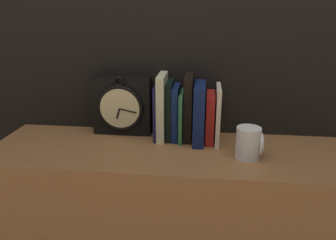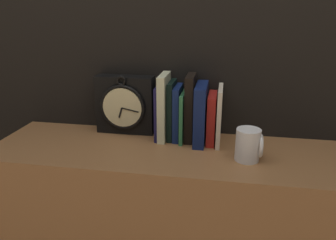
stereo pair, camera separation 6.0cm
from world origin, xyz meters
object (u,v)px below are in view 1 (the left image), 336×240
Objects in this scene: book_slot1_cream at (162,107)px; clock at (122,106)px; book_slot0_navy at (157,112)px; mug at (249,143)px; book_slot7_red at (210,117)px; book_slot5_black at (188,107)px; book_slot2_black at (170,110)px; book_slot4_green at (182,116)px; book_slot8_cream at (218,114)px; book_slot6_navy at (199,113)px; book_slot3_navy at (176,113)px.

clock is at bearing 169.11° from book_slot1_cream.
book_slot0_navy is 0.35m from mug.
book_slot5_black is at bearing 175.05° from book_slot7_red.
book_slot4_green is at bearing -13.32° from book_slot2_black.
book_slot7_red is at bearing -0.12° from book_slot1_cream.
book_slot7_red is 0.03m from book_slot8_cream.
book_slot6_navy is at bearing -8.47° from clock.
book_slot1_cream is at bearing 177.65° from book_slot8_cream.
book_slot5_black reaches higher than book_slot6_navy.
book_slot6_navy is 0.04m from book_slot7_red.
book_slot2_black is at bearing 16.98° from book_slot1_cream.
mug is at bearing -20.40° from clock.
mug is at bearing -37.53° from book_slot6_navy.
book_slot1_cream reaches higher than book_slot7_red.
book_slot2_black is 1.01× the size of book_slot6_navy.
book_slot2_black is 1.08× the size of book_slot3_navy.
book_slot3_navy is at bearing -179.66° from book_slot5_black.
book_slot3_navy is 1.89× the size of mug.
book_slot1_cream is at bearing -10.89° from clock.
clock is at bearing 174.72° from book_slot7_red.
clock is 1.08× the size of book_slot2_black.
book_slot2_black is at bearing 166.68° from book_slot4_green.
mug is at bearing -30.29° from book_slot3_navy.
book_slot4_green is at bearing -160.39° from book_slot5_black.
book_slot5_black is 0.05m from book_slot6_navy.
book_slot1_cream is 1.12× the size of book_slot2_black.
book_slot0_navy is at bearing 178.58° from book_slot7_red.
book_slot8_cream is at bearing -5.46° from book_slot2_black.
book_slot5_black is (0.11, 0.00, 0.02)m from book_slot0_navy.
book_slot7_red is (0.08, -0.01, -0.03)m from book_slot5_black.
book_slot4_green reaches higher than mug.
book_slot1_cream is 1.18× the size of book_slot8_cream.
book_slot8_cream is (0.13, -0.01, 0.01)m from book_slot4_green.
book_slot3_navy is (0.20, -0.02, -0.01)m from clock.
clock is 0.14m from book_slot0_navy.
book_slot8_cream is (0.22, -0.01, 0.00)m from book_slot0_navy.
book_slot8_cream is at bearing -6.14° from clock.
book_slot8_cream is at bearing -5.47° from book_slot3_navy.
book_slot7_red is at bearing -5.28° from clock.
book_slot0_navy is 0.07m from book_slot3_navy.
book_slot3_navy is 0.05m from book_slot5_black.
book_slot0_navy is at bearing 176.71° from book_slot8_cream.
book_slot0_navy is 1.01× the size of book_slot3_navy.
book_slot1_cream is at bearing 178.38° from book_slot4_green.
book_slot2_black is 1.20× the size of book_slot4_green.
book_slot7_red is (0.12, -0.01, -0.01)m from book_slot3_navy.
book_slot3_navy is at bearing -5.41° from book_slot2_black.
book_slot7_red is at bearing -3.03° from book_slot3_navy.
mug is at bearing -35.54° from book_slot5_black.
book_slot8_cream is 0.17m from mug.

